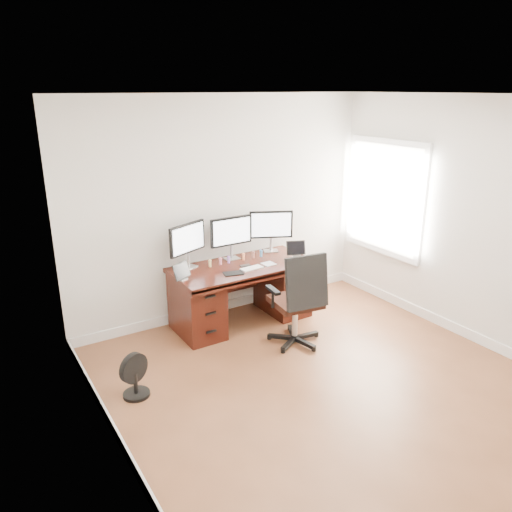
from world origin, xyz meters
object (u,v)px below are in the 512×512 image
floor_fan (135,376)px  keyboard (252,268)px  desk (242,291)px  monitor_center (231,233)px  office_chair (297,315)px

floor_fan → keyboard: (1.67, 0.64, 0.55)m
desk → keyboard: size_ratio=6.36×
floor_fan → keyboard: size_ratio=1.62×
floor_fan → monitor_center: (1.64, 1.08, 0.88)m
desk → monitor_center: (0.00, 0.24, 0.68)m
monitor_center → desk: bearing=-90.2°
monitor_center → floor_fan: bearing=-146.9°
desk → monitor_center: 0.72m
office_chair → floor_fan: bearing=-172.4°
office_chair → keyboard: office_chair is taller
monitor_center → keyboard: 0.55m
desk → office_chair: office_chair is taller
monitor_center → office_chair: bearing=-77.8°
desk → floor_fan: bearing=-152.9°
office_chair → floor_fan: 1.88m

